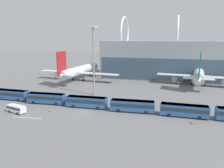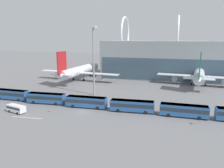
# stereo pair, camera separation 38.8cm
# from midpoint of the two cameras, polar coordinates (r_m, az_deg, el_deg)

# --- Properties ---
(ground_plane) EXTENTS (440.00, 440.00, 0.00)m
(ground_plane) POSITION_cam_midpoint_polar(r_m,az_deg,el_deg) (62.31, -7.31, -7.23)
(ground_plane) COLOR slate
(airliner_at_gate_near) EXTENTS (40.65, 38.56, 14.79)m
(airliner_at_gate_near) POSITION_cam_midpoint_polar(r_m,az_deg,el_deg) (106.08, -8.60, 3.40)
(airliner_at_gate_near) COLOR silver
(airliner_at_gate_near) RESTS_ON ground_plane
(airliner_at_gate_far) EXTENTS (35.46, 35.48, 15.45)m
(airliner_at_gate_far) POSITION_cam_midpoint_polar(r_m,az_deg,el_deg) (100.98, 21.91, 2.34)
(airliner_at_gate_far) COLOR silver
(airliner_at_gate_far) RESTS_ON ground_plane
(shuttle_bus_0) EXTENTS (12.25, 2.87, 3.30)m
(shuttle_bus_0) POSITION_cam_midpoint_polar(r_m,az_deg,el_deg) (80.47, -24.70, -2.37)
(shuttle_bus_0) COLOR #285693
(shuttle_bus_0) RESTS_ON ground_plane
(shuttle_bus_1) EXTENTS (12.41, 3.64, 3.30)m
(shuttle_bus_1) POSITION_cam_midpoint_polar(r_m,az_deg,el_deg) (71.80, -16.67, -3.41)
(shuttle_bus_1) COLOR #285693
(shuttle_bus_1) RESTS_ON ground_plane
(shuttle_bus_2) EXTENTS (12.35, 3.29, 3.30)m
(shuttle_bus_2) POSITION_cam_midpoint_polar(r_m,az_deg,el_deg) (65.33, -6.53, -4.50)
(shuttle_bus_2) COLOR #285693
(shuttle_bus_2) RESTS_ON ground_plane
(shuttle_bus_3) EXTENTS (12.41, 3.61, 3.30)m
(shuttle_bus_3) POSITION_cam_midpoint_polar(r_m,az_deg,el_deg) (61.52, 5.45, -5.54)
(shuttle_bus_3) COLOR #285693
(shuttle_bus_3) RESTS_ON ground_plane
(shuttle_bus_4) EXTENTS (12.26, 2.88, 3.30)m
(shuttle_bus_4) POSITION_cam_midpoint_polar(r_m,az_deg,el_deg) (60.57, 18.41, -6.42)
(shuttle_bus_4) COLOR #285693
(shuttle_bus_4) RESTS_ON ground_plane
(service_van_foreground) EXTENTS (6.10, 3.28, 2.11)m
(service_van_foreground) POSITION_cam_midpoint_polar(r_m,az_deg,el_deg) (66.44, -23.61, -5.81)
(service_van_foreground) COLOR silver
(service_van_foreground) RESTS_ON ground_plane
(floodlight_mast) EXTENTS (2.22, 2.22, 24.29)m
(floodlight_mast) POSITION_cam_midpoint_polar(r_m,az_deg,el_deg) (77.10, -4.72, 8.10)
(floodlight_mast) COLOR gray
(floodlight_mast) RESTS_ON ground_plane
(lane_stripe_0) EXTENTS (8.62, 0.59, 0.01)m
(lane_stripe_0) POSITION_cam_midpoint_polar(r_m,az_deg,el_deg) (65.82, 1.29, -6.06)
(lane_stripe_0) COLOR silver
(lane_stripe_0) RESTS_ON ground_plane
(lane_stripe_1) EXTENTS (10.96, 3.98, 0.01)m
(lane_stripe_1) POSITION_cam_midpoint_polar(r_m,az_deg,el_deg) (68.91, -5.61, -5.27)
(lane_stripe_1) COLOR silver
(lane_stripe_1) RESTS_ON ground_plane
(lane_stripe_2) EXTENTS (8.28, 1.04, 0.01)m
(lane_stripe_2) POSITION_cam_midpoint_polar(r_m,az_deg,el_deg) (61.71, -21.15, -8.18)
(lane_stripe_2) COLOR silver
(lane_stripe_2) RESTS_ON ground_plane
(traffic_cone_0) EXTENTS (0.55, 0.55, 0.72)m
(traffic_cone_0) POSITION_cam_midpoint_polar(r_m,az_deg,el_deg) (64.27, -15.87, -6.67)
(traffic_cone_0) COLOR black
(traffic_cone_0) RESTS_ON ground_plane
(traffic_cone_1) EXTENTS (0.60, 0.60, 0.61)m
(traffic_cone_1) POSITION_cam_midpoint_polar(r_m,az_deg,el_deg) (57.09, 20.24, -9.44)
(traffic_cone_1) COLOR black
(traffic_cone_1) RESTS_ON ground_plane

